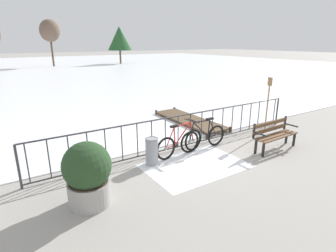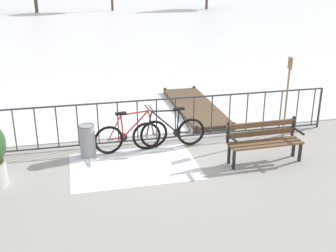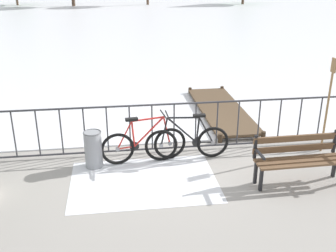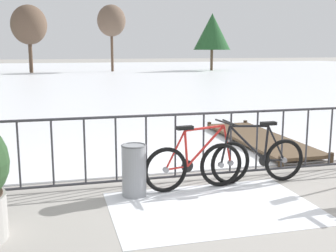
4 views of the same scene
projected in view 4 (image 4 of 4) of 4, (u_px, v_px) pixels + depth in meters
ground_plane at (216, 178)px, 6.82m from camera, size 160.00×160.00×0.00m
frozen_pond at (86, 74)px, 33.83m from camera, size 80.00×56.00×0.03m
snow_patch at (213, 207)px, 5.55m from camera, size 2.65×1.83×0.01m
railing_fence at (217, 144)px, 6.72m from camera, size 9.06×0.06×1.07m
bicycle_near_railing at (199, 164)px, 6.27m from camera, size 1.71×0.52×0.97m
bicycle_second at (253, 160)px, 6.49m from camera, size 1.71×0.52×0.97m
trash_bin at (134, 170)px, 5.94m from camera, size 0.35×0.35×0.73m
wooden_dock at (260, 138)px, 9.24m from camera, size 1.10×3.69×0.20m
tree_far_west at (212, 32)px, 39.02m from camera, size 3.36×3.36×5.17m
tree_centre at (111, 21)px, 37.18m from camera, size 2.47×2.47×5.77m
tree_far_east at (29, 25)px, 35.18m from camera, size 2.93×2.93×5.56m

